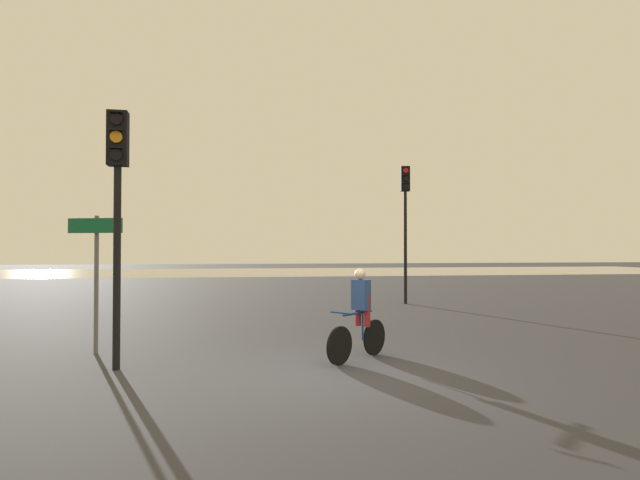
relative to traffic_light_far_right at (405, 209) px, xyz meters
The scene contains 6 objects.
ground_plane 11.23m from the traffic_light_far_right, 113.73° to the right, with size 120.00×120.00×0.00m, color #333338.
water_strip 26.60m from the traffic_light_far_right, 99.39° to the left, with size 80.00×16.00×0.01m, color gray.
traffic_light_far_right is the anchor object (origin of this frame).
traffic_light_near_left 11.73m from the traffic_light_far_right, 131.34° to the right, with size 0.33×0.35×4.23m.
direction_sign_post 11.40m from the traffic_light_far_right, 138.60° to the right, with size 1.06×0.35×2.60m.
cyclist 9.71m from the traffic_light_far_right, 112.87° to the right, with size 1.31×1.17×1.62m.
Camera 1 is at (-1.31, -7.56, 1.97)m, focal length 28.00 mm.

